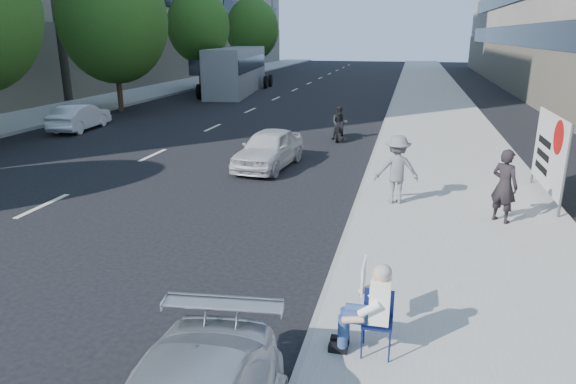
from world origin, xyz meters
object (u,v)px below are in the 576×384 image
(jogger, at_px, (397,169))
(protest_banner, at_px, (550,152))
(pedestrian_woman, at_px, (504,186))
(white_sedan_near, at_px, (269,149))
(white_sedan_mid, at_px, (80,117))
(bus, at_px, (237,71))
(motorcycle, at_px, (340,125))
(seated_protester, at_px, (370,303))

(jogger, xyz_separation_m, protest_banner, (3.77, 1.24, 0.38))
(pedestrian_woman, relative_size, protest_banner, 0.55)
(white_sedan_near, bearing_deg, jogger, -32.01)
(pedestrian_woman, relative_size, white_sedan_mid, 0.46)
(pedestrian_woman, distance_m, bus, 30.19)
(motorcycle, bearing_deg, seated_protester, -88.31)
(white_sedan_near, height_order, white_sedan_mid, white_sedan_near)
(motorcycle, bearing_deg, bus, 113.80)
(bus, bearing_deg, white_sedan_near, -76.40)
(protest_banner, xyz_separation_m, white_sedan_near, (-8.03, 2.09, -0.76))
(motorcycle, relative_size, bus, 0.17)
(protest_banner, bearing_deg, white_sedan_near, 165.43)
(jogger, bearing_deg, protest_banner, -173.06)
(pedestrian_woman, xyz_separation_m, bus, (-15.20, 26.08, 0.64))
(pedestrian_woman, distance_m, white_sedan_near, 7.89)
(seated_protester, distance_m, pedestrian_woman, 6.33)
(white_sedan_near, distance_m, bus, 23.51)
(jogger, xyz_separation_m, motorcycle, (-2.62, 8.58, -0.38))
(white_sedan_mid, xyz_separation_m, bus, (1.91, 17.12, 1.03))
(protest_banner, height_order, white_sedan_near, protest_banner)
(white_sedan_mid, relative_size, bus, 0.30)
(seated_protester, relative_size, white_sedan_near, 0.35)
(jogger, height_order, white_sedan_near, jogger)
(jogger, distance_m, motorcycle, 8.98)
(white_sedan_near, bearing_deg, seated_protester, -61.51)
(seated_protester, relative_size, jogger, 0.75)
(protest_banner, height_order, bus, bus)
(seated_protester, bearing_deg, white_sedan_near, 112.54)
(protest_banner, distance_m, white_sedan_mid, 19.71)
(jogger, height_order, protest_banner, protest_banner)
(seated_protester, relative_size, bus, 0.11)
(bus, bearing_deg, jogger, -70.79)
(jogger, relative_size, pedestrian_woman, 1.02)
(jogger, height_order, motorcycle, jogger)
(seated_protester, xyz_separation_m, protest_banner, (3.89, 7.90, 0.53))
(jogger, bearing_deg, motorcycle, -84.25)
(seated_protester, xyz_separation_m, white_sedan_mid, (-14.57, 14.76, -0.27))
(white_sedan_near, relative_size, motorcycle, 1.82)
(pedestrian_woman, distance_m, protest_banner, 2.53)
(jogger, xyz_separation_m, white_sedan_mid, (-14.69, 8.10, -0.41))
(protest_banner, distance_m, white_sedan_near, 8.34)
(jogger, distance_m, pedestrian_woman, 2.56)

